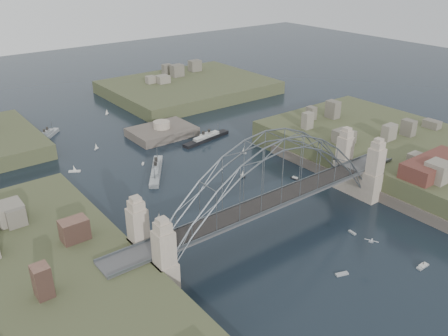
% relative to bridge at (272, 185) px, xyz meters
% --- Properties ---
extents(ground, '(500.00, 500.00, 0.00)m').
position_rel_bridge_xyz_m(ground, '(0.00, 0.00, -12.32)').
color(ground, black).
rests_on(ground, ground).
extents(bridge, '(84.00, 13.80, 24.60)m').
position_rel_bridge_xyz_m(bridge, '(0.00, 0.00, 0.00)').
color(bridge, '#4A4A4C').
rests_on(bridge, ground).
extents(shore_west, '(50.50, 90.00, 12.00)m').
position_rel_bridge_xyz_m(shore_west, '(-57.32, 0.00, -10.35)').
color(shore_west, '#3F4528').
rests_on(shore_west, ground).
extents(shore_east, '(50.50, 90.00, 12.00)m').
position_rel_bridge_xyz_m(shore_east, '(57.32, 0.00, -10.35)').
color(shore_east, '#3F4528').
rests_on(shore_east, ground).
extents(headland_ne, '(70.00, 55.00, 9.50)m').
position_rel_bridge_xyz_m(headland_ne, '(50.00, 110.00, -11.57)').
color(headland_ne, '#3F4528').
rests_on(headland_ne, ground).
extents(fort_island, '(22.00, 16.00, 9.40)m').
position_rel_bridge_xyz_m(fort_island, '(12.00, 70.00, -12.66)').
color(fort_island, '#50463F').
rests_on(fort_island, ground).
extents(wharf_shed, '(20.00, 8.00, 4.00)m').
position_rel_bridge_xyz_m(wharf_shed, '(44.00, -14.00, -2.32)').
color(wharf_shed, '#592D26').
rests_on(wharf_shed, shore_east).
extents(naval_cruiser_near, '(13.58, 18.33, 6.09)m').
position_rel_bridge_xyz_m(naval_cruiser_near, '(-5.30, 44.32, -11.38)').
color(naval_cruiser_near, '#989DA0').
rests_on(naval_cruiser_near, ground).
extents(naval_cruiser_far, '(12.50, 12.85, 5.32)m').
position_rel_bridge_xyz_m(naval_cruiser_far, '(-21.72, 92.51, -11.50)').
color(naval_cruiser_far, '#989DA0').
rests_on(naval_cruiser_far, ground).
extents(ocean_liner, '(20.43, 6.26, 4.97)m').
position_rel_bridge_xyz_m(ocean_liner, '(22.05, 56.86, -11.55)').
color(ocean_liner, black).
rests_on(ocean_liner, ground).
extents(aeroplane, '(1.65, 2.73, 0.42)m').
position_rel_bridge_xyz_m(aeroplane, '(8.66, -21.56, -7.01)').
color(aeroplane, silver).
extents(small_boat_a, '(2.60, 1.11, 2.38)m').
position_rel_bridge_xyz_m(small_boat_a, '(-18.30, 20.57, -11.48)').
color(small_boat_a, beige).
rests_on(small_boat_a, ground).
extents(small_boat_b, '(1.57, 1.59, 2.38)m').
position_rel_bridge_xyz_m(small_boat_b, '(13.34, 26.45, -11.31)').
color(small_boat_b, beige).
rests_on(small_boat_b, ground).
extents(small_boat_c, '(2.92, 1.80, 0.45)m').
position_rel_bridge_xyz_m(small_boat_c, '(0.65, -20.99, -12.17)').
color(small_boat_c, beige).
rests_on(small_boat_c, ground).
extents(small_boat_d, '(1.96, 1.82, 2.38)m').
position_rel_bridge_xyz_m(small_boat_d, '(24.74, 39.74, -11.39)').
color(small_boat_d, beige).
rests_on(small_boat_d, ground).
extents(small_boat_e, '(3.56, 2.82, 2.38)m').
position_rel_bridge_xyz_m(small_boat_e, '(-24.34, 60.17, -11.65)').
color(small_boat_e, beige).
rests_on(small_boat_e, ground).
extents(small_boat_f, '(1.50, 1.81, 0.45)m').
position_rel_bridge_xyz_m(small_boat_f, '(-5.38, 52.49, -12.17)').
color(small_boat_f, beige).
rests_on(small_boat_f, ground).
extents(small_boat_g, '(3.22, 1.11, 1.43)m').
position_rel_bridge_xyz_m(small_boat_g, '(16.20, -29.73, -12.04)').
color(small_boat_g, beige).
rests_on(small_boat_g, ground).
extents(small_boat_h, '(2.03, 1.64, 2.38)m').
position_rel_bridge_xyz_m(small_boat_h, '(-11.94, 72.62, -11.38)').
color(small_boat_h, beige).
rests_on(small_boat_h, ground).
extents(small_boat_i, '(1.35, 2.76, 1.43)m').
position_rel_bridge_xyz_m(small_boat_i, '(24.69, 16.16, -12.04)').
color(small_boat_i, beige).
rests_on(small_boat_i, ground).
extents(small_boat_k, '(1.77, 1.71, 2.38)m').
position_rel_bridge_xyz_m(small_boat_k, '(6.63, 104.53, -11.35)').
color(small_boat_k, beige).
rests_on(small_boat_k, ground).
extents(small_boat_l, '(1.33, 2.65, 2.38)m').
position_rel_bridge_xyz_m(small_boat_l, '(-36.03, 25.41, -11.48)').
color(small_boat_l, beige).
rests_on(small_boat_l, ground).
extents(small_boat_m, '(0.89, 2.09, 0.45)m').
position_rel_bridge_xyz_m(small_boat_m, '(14.86, -12.31, -12.17)').
color(small_boat_m, beige).
rests_on(small_boat_m, ground).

